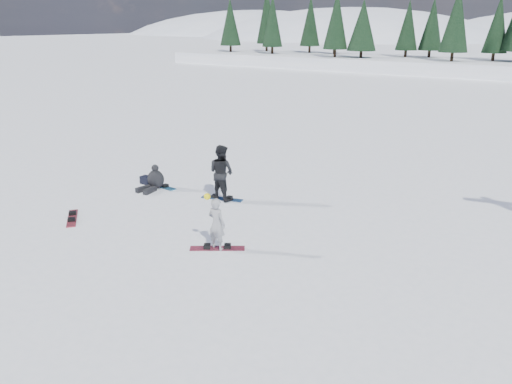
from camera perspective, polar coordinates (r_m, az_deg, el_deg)
ground at (r=15.37m, az=-5.86°, el=-3.79°), size 420.00×420.00×0.00m
snowboarder_woman at (r=13.49m, az=-4.54°, el=-3.61°), size 0.56×0.39×1.61m
snowboarder_man at (r=17.25m, az=-3.98°, el=2.24°), size 1.00×0.81×1.95m
seated_rider at (r=18.85m, az=-11.51°, el=1.39°), size 0.66×1.09×0.92m
gear_bag at (r=19.57m, az=-12.40°, el=1.34°), size 0.46×0.31×0.30m
snowboard_woman at (r=13.79m, az=-4.44°, el=-6.44°), size 1.40×1.08×0.03m
snowboard_man at (r=17.55m, az=-3.91°, el=-0.76°), size 1.52×0.65×0.03m
snowboard_loose_c at (r=19.22m, az=-10.86°, el=0.70°), size 1.52×0.46×0.03m
snowboard_loose_b at (r=16.82m, az=-20.26°, el=-2.82°), size 1.32×1.18×0.03m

